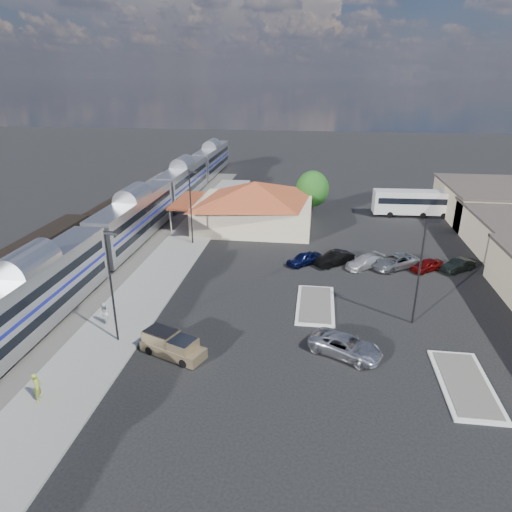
# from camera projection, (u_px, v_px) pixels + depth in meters

# --- Properties ---
(ground) EXTENTS (280.00, 280.00, 0.00)m
(ground) POSITION_uv_depth(u_px,v_px,m) (268.00, 313.00, 39.33)
(ground) COLOR black
(ground) RESTS_ON ground
(railbed) EXTENTS (16.00, 100.00, 0.12)m
(railbed) POSITION_uv_depth(u_px,v_px,m) (84.00, 265.00, 49.29)
(railbed) COLOR #4C4944
(railbed) RESTS_ON ground
(platform) EXTENTS (5.50, 92.00, 0.18)m
(platform) POSITION_uv_depth(u_px,v_px,m) (158.00, 277.00, 46.31)
(platform) COLOR gray
(platform) RESTS_ON ground
(passenger_train) EXTENTS (3.00, 104.00, 5.55)m
(passenger_train) POSITION_uv_depth(u_px,v_px,m) (135.00, 220.00, 55.08)
(passenger_train) COLOR silver
(passenger_train) RESTS_ON ground
(freight_cars) EXTENTS (2.80, 46.00, 4.00)m
(freight_cars) POSITION_uv_depth(u_px,v_px,m) (47.00, 252.00, 47.59)
(freight_cars) COLOR black
(freight_cars) RESTS_ON ground
(station_depot) EXTENTS (18.35, 12.24, 6.20)m
(station_depot) POSITION_uv_depth(u_px,v_px,m) (254.00, 204.00, 60.85)
(station_depot) COLOR beige
(station_depot) RESTS_ON ground
(traffic_island_south) EXTENTS (3.30, 7.50, 0.21)m
(traffic_island_south) POSITION_uv_depth(u_px,v_px,m) (315.00, 305.00, 40.64)
(traffic_island_south) COLOR silver
(traffic_island_south) RESTS_ON ground
(traffic_island_north) EXTENTS (3.30, 7.50, 0.21)m
(traffic_island_north) POSITION_uv_depth(u_px,v_px,m) (465.00, 384.00, 30.18)
(traffic_island_north) COLOR silver
(traffic_island_north) RESTS_ON ground
(lamp_plat_s) EXTENTS (1.08, 0.25, 9.00)m
(lamp_plat_s) POSITION_uv_depth(u_px,v_px,m) (111.00, 279.00, 33.19)
(lamp_plat_s) COLOR black
(lamp_plat_s) RESTS_ON ground
(lamp_plat_n) EXTENTS (1.08, 0.25, 9.00)m
(lamp_plat_n) POSITION_uv_depth(u_px,v_px,m) (191.00, 202.00, 53.45)
(lamp_plat_n) COLOR black
(lamp_plat_n) RESTS_ON ground
(lamp_lot) EXTENTS (1.08, 0.25, 9.00)m
(lamp_lot) POSITION_uv_depth(u_px,v_px,m) (422.00, 264.00, 35.86)
(lamp_lot) COLOR black
(lamp_lot) RESTS_ON ground
(tree_depot) EXTENTS (4.71, 4.71, 6.63)m
(tree_depot) POSITION_uv_depth(u_px,v_px,m) (312.00, 189.00, 65.11)
(tree_depot) COLOR #382314
(tree_depot) RESTS_ON ground
(pickup_truck) EXTENTS (5.21, 3.51, 1.69)m
(pickup_truck) POSITION_uv_depth(u_px,v_px,m) (173.00, 346.00, 33.19)
(pickup_truck) COLOR tan
(pickup_truck) RESTS_ON ground
(suv) EXTENTS (5.94, 4.66, 1.50)m
(suv) POSITION_uv_depth(u_px,v_px,m) (346.00, 346.00, 33.25)
(suv) COLOR #ADAFB6
(suv) RESTS_ON ground
(coach_bus) EXTENTS (11.70, 3.09, 3.72)m
(coach_bus) POSITION_uv_depth(u_px,v_px,m) (414.00, 202.00, 65.86)
(coach_bus) COLOR white
(coach_bus) RESTS_ON ground
(person_a) EXTENTS (0.61, 0.79, 1.93)m
(person_a) POSITION_uv_depth(u_px,v_px,m) (37.00, 387.00, 28.26)
(person_a) COLOR #AABA3A
(person_a) RESTS_ON platform
(person_b) EXTENTS (0.99, 1.11, 1.88)m
(person_b) POSITION_uv_depth(u_px,v_px,m) (104.00, 314.00, 36.95)
(person_b) COLOR white
(person_b) RESTS_ON platform
(parked_car_a) EXTENTS (4.16, 3.86, 1.38)m
(parked_car_a) POSITION_uv_depth(u_px,v_px,m) (304.00, 259.00, 49.26)
(parked_car_a) COLOR #0C123C
(parked_car_a) RESTS_ON ground
(parked_car_b) EXTENTS (4.55, 4.05, 1.50)m
(parked_car_b) POSITION_uv_depth(u_px,v_px,m) (334.00, 259.00, 49.12)
(parked_car_b) COLOR black
(parked_car_b) RESTS_ON ground
(parked_car_c) EXTENTS (4.71, 4.32, 1.32)m
(parked_car_c) POSITION_uv_depth(u_px,v_px,m) (364.00, 262.00, 48.48)
(parked_car_c) COLOR silver
(parked_car_c) RESTS_ON ground
(parked_car_d) EXTENTS (5.76, 5.08, 1.48)m
(parked_car_d) POSITION_uv_depth(u_px,v_px,m) (395.00, 262.00, 48.33)
(parked_car_d) COLOR gray
(parked_car_d) RESTS_ON ground
(parked_car_e) EXTENTS (3.93, 3.38, 1.28)m
(parked_car_e) POSITION_uv_depth(u_px,v_px,m) (427.00, 265.00, 47.69)
(parked_car_e) COLOR maroon
(parked_car_e) RESTS_ON ground
(parked_car_f) EXTENTS (4.07, 3.43, 1.32)m
(parked_car_f) POSITION_uv_depth(u_px,v_px,m) (458.00, 265.00, 47.56)
(parked_car_f) COLOR black
(parked_car_f) RESTS_ON ground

